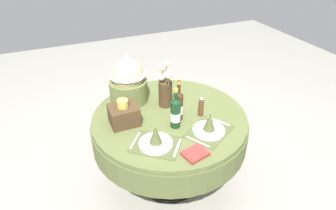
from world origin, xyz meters
The scene contains 11 objects.
ground centered at (0.00, 0.00, 0.00)m, with size 8.00×8.00×0.00m, color #9E998E.
dining_table centered at (0.00, 0.00, 0.58)m, with size 1.27×1.27×0.72m.
place_setting_left centered at (-0.23, -0.30, 0.77)m, with size 0.43×0.41×0.16m.
place_setting_right centered at (0.18, -0.31, 0.77)m, with size 0.42×0.40×0.16m.
flower_vase centered at (0.03, 0.16, 0.88)m, with size 0.12×0.19×0.39m.
wine_bottle_left centered at (0.04, -0.07, 0.85)m, with size 0.07×0.07×0.34m.
wine_bottle_centre centered at (-0.02, -0.15, 0.85)m, with size 0.08×0.08×0.33m.
pepper_mill centered at (0.23, -0.10, 0.80)m, with size 0.04×0.04×0.17m.
book_on_table centered at (-0.03, -0.50, 0.73)m, with size 0.16×0.13×0.02m, color #99332D.
gift_tub_back_left centered at (-0.23, 0.35, 0.94)m, with size 0.32×0.32×0.43m.
woven_basket_side_left centered at (-0.36, 0.04, 0.80)m, with size 0.21×0.19×0.21m.
Camera 1 is at (-0.76, -1.75, 2.03)m, focal length 30.59 mm.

